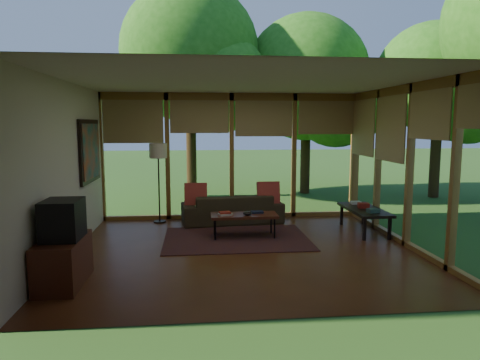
{
  "coord_description": "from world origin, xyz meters",
  "views": [
    {
      "loc": [
        -0.76,
        -6.71,
        2.04
      ],
      "look_at": [
        -0.0,
        0.7,
        1.07
      ],
      "focal_mm": 32.0,
      "sensor_mm": 36.0,
      "label": 1
    }
  ],
  "objects": [
    {
      "name": "floor_lamp",
      "position": [
        -1.54,
        2.18,
        1.41
      ],
      "size": [
        0.36,
        0.36,
        1.65
      ],
      "color": "black",
      "rests_on": "floor"
    },
    {
      "name": "floor",
      "position": [
        0.0,
        0.0,
        0.0
      ],
      "size": [
        5.5,
        5.5,
        0.0
      ],
      "primitive_type": "plane",
      "color": "brown",
      "rests_on": "ground"
    },
    {
      "name": "media_cabinet",
      "position": [
        -2.47,
        -1.25,
        0.3
      ],
      "size": [
        0.5,
        1.0,
        0.6
      ],
      "primitive_type": "cube",
      "color": "#522316",
      "rests_on": "floor"
    },
    {
      "name": "console_book_a",
      "position": [
        2.4,
        0.57,
        0.49
      ],
      "size": [
        0.22,
        0.18,
        0.07
      ],
      "primitive_type": "cube",
      "rotation": [
        0.0,
        0.0,
        0.18
      ],
      "color": "#305448",
      "rests_on": "side_console"
    },
    {
      "name": "console_book_b",
      "position": [
        2.4,
        1.02,
        0.5
      ],
      "size": [
        0.23,
        0.19,
        0.09
      ],
      "primitive_type": "cube",
      "rotation": [
        0.0,
        0.0,
        -0.2
      ],
      "color": "maroon",
      "rests_on": "side_console"
    },
    {
      "name": "pillow_right",
      "position": [
        0.72,
        1.95,
        0.61
      ],
      "size": [
        0.46,
        0.25,
        0.49
      ],
      "primitive_type": "cube",
      "rotation": [
        -0.21,
        0.0,
        0.0
      ],
      "color": "maroon",
      "rests_on": "sofa"
    },
    {
      "name": "tree_far",
      "position": [
        5.64,
        4.59,
        3.25
      ],
      "size": [
        3.03,
        3.03,
        4.78
      ],
      "color": "#372714",
      "rests_on": "ground"
    },
    {
      "name": "ct_book_upper",
      "position": [
        -0.27,
        0.77,
        0.47
      ],
      "size": [
        0.22,
        0.18,
        0.03
      ],
      "primitive_type": "cube",
      "rotation": [
        0.0,
        0.0,
        0.17
      ],
      "color": "maroon",
      "rests_on": "coffee_table"
    },
    {
      "name": "ceiling",
      "position": [
        0.0,
        0.0,
        2.7
      ],
      "size": [
        5.5,
        5.5,
        0.0
      ],
      "primitive_type": "plane",
      "rotation": [
        3.14,
        0.0,
        0.0
      ],
      "color": "silver",
      "rests_on": "ground"
    },
    {
      "name": "sofa",
      "position": [
        -0.03,
        2.0,
        0.3
      ],
      "size": [
        2.13,
        1.03,
        0.6
      ],
      "primitive_type": "imported",
      "rotation": [
        0.0,
        0.0,
        3.26
      ],
      "color": "#382E1C",
      "rests_on": "floor"
    },
    {
      "name": "television",
      "position": [
        -2.45,
        -1.25,
        0.85
      ],
      "size": [
        0.45,
        0.55,
        0.5
      ],
      "primitive_type": "cube",
      "color": "black",
      "rests_on": "media_cabinet"
    },
    {
      "name": "console_book_c",
      "position": [
        2.4,
        1.42,
        0.48
      ],
      "size": [
        0.2,
        0.15,
        0.05
      ],
      "primitive_type": "cube",
      "rotation": [
        0.0,
        0.0,
        0.01
      ],
      "color": "beige",
      "rests_on": "side_console"
    },
    {
      "name": "wall_left",
      "position": [
        -2.75,
        0.0,
        1.35
      ],
      "size": [
        0.04,
        5.0,
        2.7
      ],
      "primitive_type": "cube",
      "color": "beige",
      "rests_on": "ground"
    },
    {
      "name": "pillow_left",
      "position": [
        -0.78,
        1.95,
        0.61
      ],
      "size": [
        0.46,
        0.24,
        0.48
      ],
      "primitive_type": "cube",
      "rotation": [
        -0.21,
        0.0,
        0.0
      ],
      "color": "maroon",
      "rests_on": "sofa"
    },
    {
      "name": "wall_front",
      "position": [
        0.0,
        -2.5,
        1.35
      ],
      "size": [
        5.5,
        0.04,
        2.7
      ],
      "primitive_type": "cube",
      "color": "beige",
      "rests_on": "ground"
    },
    {
      "name": "coffee_table",
      "position": [
        0.08,
        0.82,
        0.39
      ],
      "size": [
        1.2,
        0.5,
        0.43
      ],
      "color": "#522316",
      "rests_on": "floor"
    },
    {
      "name": "tree_nw",
      "position": [
        -0.9,
        5.5,
        3.97
      ],
      "size": [
        3.81,
        3.81,
        5.89
      ],
      "color": "#372714",
      "rests_on": "ground"
    },
    {
      "name": "ct_bowl",
      "position": [
        0.13,
        0.72,
        0.46
      ],
      "size": [
        0.16,
        0.16,
        0.07
      ],
      "primitive_type": "ellipsoid",
      "color": "black",
      "rests_on": "coffee_table"
    },
    {
      "name": "ct_book_lower",
      "position": [
        -0.27,
        0.77,
        0.44
      ],
      "size": [
        0.27,
        0.23,
        0.03
      ],
      "primitive_type": "cube",
      "rotation": [
        0.0,
        0.0,
        0.33
      ],
      "color": "beige",
      "rests_on": "coffee_table"
    },
    {
      "name": "wall_painting",
      "position": [
        -2.71,
        1.4,
        1.55
      ],
      "size": [
        0.06,
        1.35,
        1.15
      ],
      "color": "black",
      "rests_on": "wall_left"
    },
    {
      "name": "window_wall_back",
      "position": [
        0.0,
        2.5,
        1.35
      ],
      "size": [
        5.5,
        0.12,
        2.7
      ],
      "primitive_type": "cube",
      "color": "olive",
      "rests_on": "ground"
    },
    {
      "name": "tree_ne",
      "position": [
        2.45,
        5.74,
        3.37
      ],
      "size": [
        3.64,
        3.64,
        5.2
      ],
      "color": "#372714",
      "rests_on": "ground"
    },
    {
      "name": "rug",
      "position": [
        -0.07,
        0.71,
        0.01
      ],
      "size": [
        2.56,
        1.81,
        0.01
      ],
      "primitive_type": "cube",
      "color": "maroon",
      "rests_on": "floor"
    },
    {
      "name": "side_console",
      "position": [
        2.4,
        0.97,
        0.41
      ],
      "size": [
        0.6,
        1.4,
        0.46
      ],
      "color": "black",
      "rests_on": "floor"
    },
    {
      "name": "window_wall_right",
      "position": [
        2.75,
        0.0,
        1.35
      ],
      "size": [
        0.12,
        5.0,
        2.7
      ],
      "primitive_type": "cube",
      "color": "olive",
      "rests_on": "ground"
    },
    {
      "name": "exterior_lawn",
      "position": [
        8.0,
        8.0,
        -0.01
      ],
      "size": [
        40.0,
        40.0,
        0.0
      ],
      "primitive_type": "plane",
      "color": "#2D5A21",
      "rests_on": "ground"
    },
    {
      "name": "ct_book_side",
      "position": [
        0.33,
        0.9,
        0.44
      ],
      "size": [
        0.23,
        0.18,
        0.03
      ],
      "primitive_type": "cube",
      "rotation": [
        0.0,
        0.0,
        0.06
      ],
      "color": "black",
      "rests_on": "coffee_table"
    }
  ]
}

